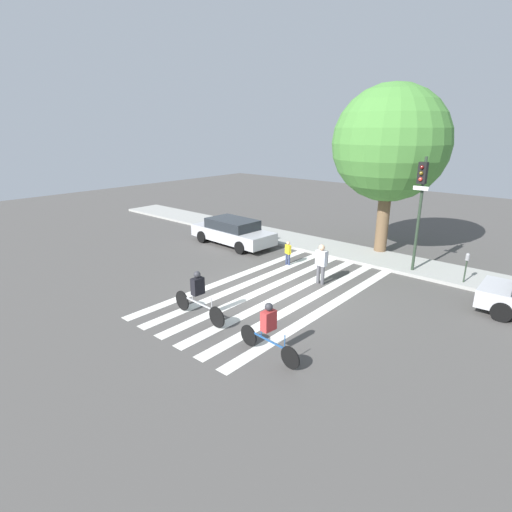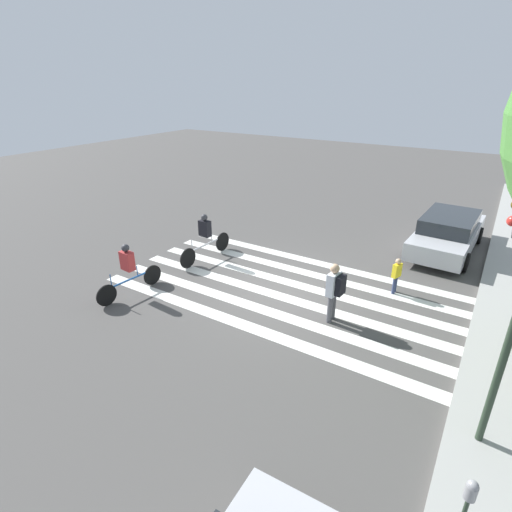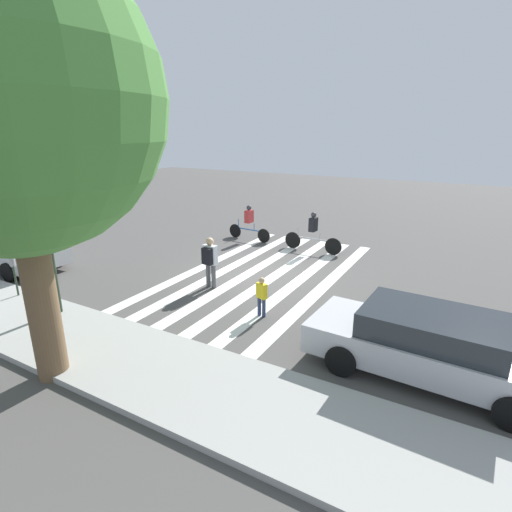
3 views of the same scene
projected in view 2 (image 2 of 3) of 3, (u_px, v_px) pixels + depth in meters
name	position (u px, v px, depth m)	size (l,w,h in m)	color
ground_plane	(283.00, 289.00, 12.03)	(60.00, 60.00, 0.00)	#4C4947
crosswalk_stripes	(283.00, 289.00, 12.03)	(4.90, 10.00, 0.01)	silver
parking_meter	(468.00, 501.00, 4.96)	(0.15, 0.15, 1.34)	#283828
pedestrian_adult_yellow_jacket	(335.00, 288.00, 10.07)	(0.47, 0.39, 1.62)	#4C4C51
pedestrian_adult_tall_backpack	(396.00, 274.00, 11.56)	(0.33, 0.23, 1.10)	navy
cyclist_far_lane	(128.00, 268.00, 11.38)	(2.20, 0.42, 1.58)	black
cyclist_mid_street	(205.00, 236.00, 13.68)	(2.49, 0.41, 1.64)	black
car_parked_far_curb	(448.00, 232.00, 14.41)	(4.87, 2.14, 1.38)	#B7B7BC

